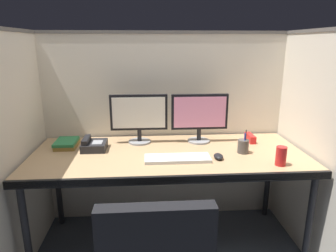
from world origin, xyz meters
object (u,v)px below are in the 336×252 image
(desk_phone, at_px, (94,145))
(pen_cup, at_px, (243,146))
(soda_can, at_px, (281,156))
(red_stapler, at_px, (250,138))
(book_stack, at_px, (67,144))
(desk, at_px, (169,160))
(monitor_left, at_px, (139,115))
(monitor_right, at_px, (200,115))
(keyboard_main, at_px, (177,158))
(computer_mouse, at_px, (218,156))

(desk_phone, bearing_deg, pen_cup, -7.81)
(desk_phone, height_order, soda_can, soda_can)
(red_stapler, xyz_separation_m, pen_cup, (-0.14, -0.24, 0.02))
(red_stapler, bearing_deg, book_stack, -178.94)
(desk, height_order, pen_cup, pen_cup)
(monitor_left, bearing_deg, monitor_right, -1.57)
(desk, relative_size, soda_can, 15.57)
(keyboard_main, distance_m, pen_cup, 0.48)
(red_stapler, bearing_deg, computer_mouse, -134.05)
(keyboard_main, bearing_deg, computer_mouse, 0.28)
(desk, height_order, desk_phone, desk_phone)
(desk, bearing_deg, red_stapler, 18.23)
(monitor_left, relative_size, book_stack, 2.02)
(monitor_left, height_order, pen_cup, monitor_left)
(keyboard_main, distance_m, desk_phone, 0.63)
(monitor_right, bearing_deg, book_stack, -177.34)
(desk_phone, relative_size, soda_can, 1.56)
(monitor_right, xyz_separation_m, desk_phone, (-0.79, -0.12, -0.18))
(computer_mouse, distance_m, red_stapler, 0.48)
(red_stapler, height_order, desk_phone, desk_phone)
(desk, height_order, monitor_right, monitor_right)
(soda_can, bearing_deg, desk, 159.16)
(monitor_right, bearing_deg, soda_can, -48.96)
(desk_phone, bearing_deg, keyboard_main, -22.80)
(monitor_right, bearing_deg, computer_mouse, -79.31)
(desk, height_order, soda_can, soda_can)
(computer_mouse, bearing_deg, pen_cup, 26.67)
(computer_mouse, distance_m, soda_can, 0.39)
(desk, bearing_deg, book_stack, 165.67)
(desk, xyz_separation_m, monitor_left, (-0.21, 0.25, 0.27))
(monitor_left, bearing_deg, soda_can, -29.74)
(red_stapler, bearing_deg, monitor_left, 177.80)
(desk, relative_size, pen_cup, 11.35)
(red_stapler, relative_size, pen_cup, 0.90)
(book_stack, xyz_separation_m, pen_cup, (1.26, -0.22, 0.02))
(monitor_left, distance_m, red_stapler, 0.88)
(computer_mouse, bearing_deg, desk_phone, 164.12)
(monitor_left, height_order, computer_mouse, monitor_left)
(computer_mouse, height_order, soda_can, soda_can)
(monitor_left, distance_m, pen_cup, 0.79)
(monitor_left, height_order, desk_phone, monitor_left)
(desk_phone, bearing_deg, computer_mouse, -15.88)
(desk, distance_m, monitor_left, 0.42)
(computer_mouse, xyz_separation_m, desk_phone, (-0.86, 0.24, 0.02))
(book_stack, distance_m, desk_phone, 0.22)
(desk, relative_size, desk_phone, 10.00)
(desk, relative_size, red_stapler, 12.67)
(desk, height_order, red_stapler, red_stapler)
(desk, distance_m, red_stapler, 0.69)
(monitor_left, height_order, monitor_right, same)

